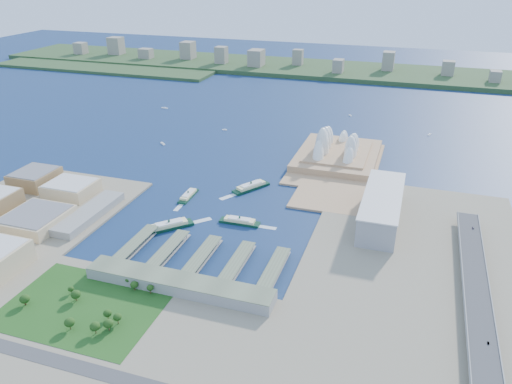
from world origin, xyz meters
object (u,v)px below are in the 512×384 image
(ferry_d, at_px, (240,220))
(car_b, at_px, (488,343))
(ferry_a, at_px, (188,194))
(opera_house, at_px, (339,142))
(ferry_c, at_px, (169,224))
(ferry_b, at_px, (251,185))
(car_c, at_px, (473,228))
(toaster_building, at_px, (382,208))

(ferry_d, bearing_deg, car_b, -120.53)
(ferry_a, height_order, car_b, car_b)
(opera_house, xyz_separation_m, ferry_c, (-160.27, -300.25, -26.22))
(ferry_a, relative_size, car_b, 13.51)
(ferry_b, bearing_deg, car_c, 22.08)
(car_b, bearing_deg, car_c, -90.00)
(ferry_a, height_order, car_c, car_c)
(ferry_a, bearing_deg, car_c, -1.66)
(opera_house, bearing_deg, ferry_d, -107.17)
(opera_house, bearing_deg, ferry_a, -129.88)
(ferry_b, xyz_separation_m, ferry_c, (-59.87, -143.80, 0.06))
(toaster_building, bearing_deg, car_b, -63.33)
(opera_house, relative_size, car_b, 50.20)
(ferry_c, height_order, car_b, car_b)
(toaster_building, bearing_deg, ferry_a, -177.68)
(ferry_a, distance_m, ferry_c, 90.86)
(car_b, bearing_deg, ferry_c, -18.01)
(ferry_d, relative_size, car_b, 14.65)
(opera_house, distance_m, car_c, 289.82)
(ferry_a, relative_size, ferry_d, 0.92)
(opera_house, distance_m, ferry_b, 187.74)
(opera_house, relative_size, car_c, 37.66)
(ferry_b, bearing_deg, ferry_a, -112.10)
(opera_house, distance_m, car_b, 462.37)
(opera_house, distance_m, ferry_c, 341.35)
(ferry_d, bearing_deg, ferry_b, 9.49)
(ferry_b, bearing_deg, ferry_d, -46.98)
(toaster_building, bearing_deg, ferry_c, -158.17)
(ferry_b, bearing_deg, car_b, -8.80)
(ferry_b, height_order, ferry_c, ferry_c)
(car_b, relative_size, car_c, 0.75)
(opera_house, relative_size, toaster_building, 1.16)
(ferry_a, distance_m, ferry_d, 107.79)
(toaster_building, height_order, car_b, toaster_building)
(toaster_building, xyz_separation_m, ferry_c, (-250.27, -100.25, -14.72))
(ferry_b, xyz_separation_m, car_b, (299.41, -260.58, 9.72))
(ferry_c, xyz_separation_m, car_b, (359.27, -116.78, 9.66))
(opera_house, distance_m, ferry_a, 276.04)
(ferry_a, distance_m, ferry_b, 93.20)
(opera_house, bearing_deg, car_c, -46.55)
(toaster_building, xyz_separation_m, ferry_d, (-170.54, -60.63, -15.53))
(car_b, bearing_deg, ferry_d, -29.23)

